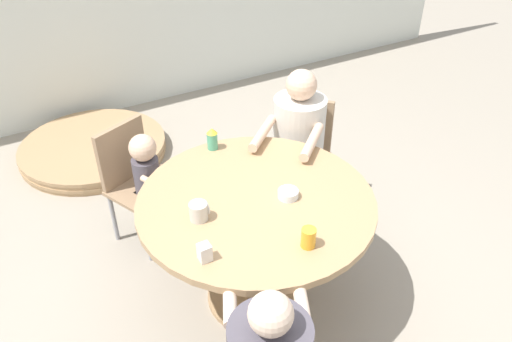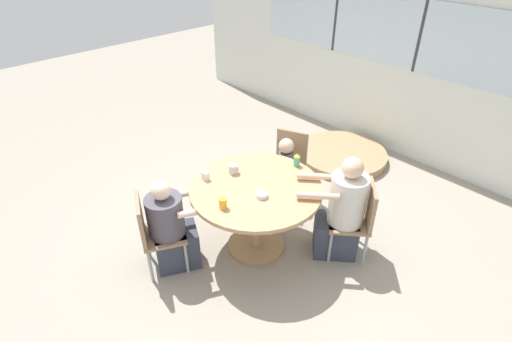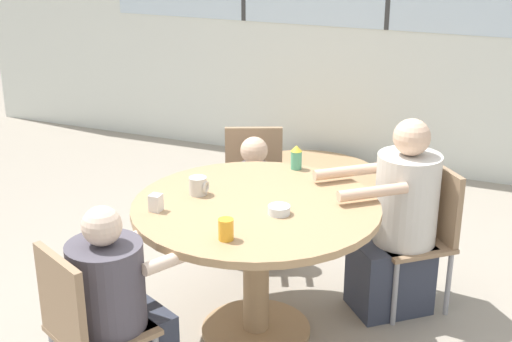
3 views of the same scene
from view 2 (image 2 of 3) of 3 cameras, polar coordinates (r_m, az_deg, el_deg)
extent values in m
plane|color=gray|center=(4.34, 0.00, -10.55)|extent=(16.00, 16.00, 0.00)
cube|color=silver|center=(5.74, 22.01, 14.77)|extent=(8.40, 0.06, 2.80)
cube|color=silver|center=(5.64, 22.40, 17.29)|extent=(5.20, 0.02, 0.89)
cube|color=#333333|center=(6.27, 11.30, 20.46)|extent=(0.04, 0.01, 0.89)
cube|color=#333333|center=(5.63, 22.37, 17.29)|extent=(0.04, 0.01, 0.89)
cylinder|color=tan|center=(3.86, 0.00, -2.48)|extent=(1.29, 1.29, 0.04)
cylinder|color=tan|center=(4.09, 0.00, -6.86)|extent=(0.14, 0.14, 0.73)
cylinder|color=tan|center=(4.33, 0.00, -10.40)|extent=(0.60, 0.60, 0.03)
cube|color=#937556|center=(4.10, 13.06, -7.03)|extent=(0.56, 0.56, 0.03)
cube|color=#937556|center=(4.00, 16.01, -4.67)|extent=(0.28, 0.31, 0.42)
cylinder|color=#99999E|center=(4.09, 10.52, -10.72)|extent=(0.03, 0.03, 0.40)
cylinder|color=#99999E|center=(4.34, 10.26, -7.61)|extent=(0.03, 0.03, 0.40)
cylinder|color=#99999E|center=(4.14, 15.28, -10.84)|extent=(0.03, 0.03, 0.40)
cylinder|color=#99999E|center=(4.39, 14.71, -7.77)|extent=(0.03, 0.03, 0.40)
cube|color=#937556|center=(3.96, -13.04, -8.78)|extent=(0.54, 0.54, 0.03)
cube|color=#937556|center=(3.82, -16.14, -6.73)|extent=(0.36, 0.20, 0.42)
cylinder|color=#99999E|center=(4.23, -10.63, -9.02)|extent=(0.03, 0.03, 0.40)
cylinder|color=#99999E|center=(3.98, -9.91, -12.20)|extent=(0.03, 0.03, 0.40)
cylinder|color=#99999E|center=(4.23, -15.24, -9.78)|extent=(0.03, 0.03, 0.40)
cylinder|color=#99999E|center=(3.98, -14.85, -13.02)|extent=(0.03, 0.03, 0.40)
cube|color=#937556|center=(4.76, 4.34, 0.17)|extent=(0.53, 0.53, 0.03)
cube|color=#937556|center=(4.79, 5.16, 3.49)|extent=(0.36, 0.18, 0.42)
cylinder|color=#99999E|center=(4.71, 5.50, -3.45)|extent=(0.03, 0.03, 0.40)
cylinder|color=#99999E|center=(4.80, 1.64, -2.52)|extent=(0.03, 0.03, 0.40)
cylinder|color=#99999E|center=(4.98, 6.73, -1.28)|extent=(0.03, 0.03, 0.40)
cylinder|color=#99999E|center=(5.06, 3.06, -0.44)|extent=(0.03, 0.03, 0.40)
cube|color=#333847|center=(4.21, 11.21, -9.02)|extent=(0.53, 0.52, 0.42)
cylinder|color=beige|center=(3.93, 12.97, -3.98)|extent=(0.35, 0.35, 0.52)
sphere|color=#DBB293|center=(3.73, 13.66, 0.45)|extent=(0.20, 0.20, 0.20)
cylinder|color=#DBB293|center=(3.68, 8.85, -3.51)|extent=(0.33, 0.30, 0.06)
cylinder|color=#DBB293|center=(3.94, 8.70, -0.75)|extent=(0.33, 0.30, 0.06)
cube|color=#333847|center=(4.09, -11.16, -10.58)|extent=(0.46, 0.50, 0.42)
cylinder|color=#4C4751|center=(3.82, -12.84, -6.28)|extent=(0.34, 0.34, 0.41)
sphere|color=beige|center=(3.64, -13.40, -2.73)|extent=(0.18, 0.18, 0.18)
cylinder|color=beige|center=(3.89, -9.05, -3.00)|extent=(0.22, 0.36, 0.06)
cylinder|color=beige|center=(3.65, -8.23, -5.75)|extent=(0.22, 0.36, 0.06)
cube|color=#333847|center=(4.82, 3.95, -2.24)|extent=(0.22, 0.25, 0.42)
cylinder|color=#4C4751|center=(4.66, 4.25, 1.34)|extent=(0.17, 0.17, 0.25)
sphere|color=#DBB293|center=(4.55, 4.35, 3.60)|extent=(0.17, 0.17, 0.17)
cylinder|color=#DBB293|center=(4.50, 4.58, 0.73)|extent=(0.11, 0.19, 0.04)
cylinder|color=#DBB293|center=(4.54, 2.73, 1.15)|extent=(0.11, 0.19, 0.04)
cylinder|color=beige|center=(4.02, -3.31, 0.31)|extent=(0.09, 0.09, 0.10)
torus|color=beige|center=(3.99, -2.87, 0.04)|extent=(0.01, 0.07, 0.07)
cylinder|color=#4CA57F|center=(4.15, 5.84, 1.42)|extent=(0.06, 0.06, 0.11)
cone|color=gold|center=(4.11, 5.89, 2.27)|extent=(0.07, 0.07, 0.04)
cylinder|color=gold|center=(3.56, -4.75, -4.61)|extent=(0.07, 0.07, 0.10)
cube|color=silver|center=(3.95, -7.22, -0.69)|extent=(0.06, 0.06, 0.09)
cylinder|color=silver|center=(3.70, 0.83, -3.45)|extent=(0.11, 0.11, 0.04)
cylinder|color=tan|center=(5.88, 12.11, 1.91)|extent=(1.24, 1.24, 0.03)
cylinder|color=tan|center=(5.86, 12.15, 2.16)|extent=(1.26, 1.26, 0.03)
cylinder|color=tan|center=(5.85, 12.18, 2.41)|extent=(1.24, 1.24, 0.03)
cylinder|color=tan|center=(5.83, 12.22, 2.66)|extent=(1.26, 1.26, 0.03)
camera|label=1|loc=(3.38, -39.05, 16.44)|focal=35.00mm
camera|label=3|loc=(1.57, -71.12, -23.86)|focal=50.00mm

